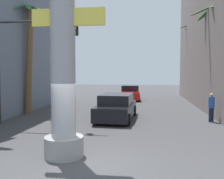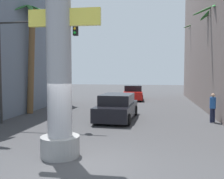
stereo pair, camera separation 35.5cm
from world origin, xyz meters
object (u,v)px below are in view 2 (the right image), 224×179
object	(u,v)px
neon_sign_pole	(59,40)
traffic_light_mast	(27,51)
car_lead	(117,107)
car_far	(133,93)
palm_tree_mid_right	(216,43)
palm_tree_far_right	(196,55)
palm_tree_mid_left	(31,47)
pedestrian_mid_right	(213,106)
street_lamp	(223,39)

from	to	relation	value
neon_sign_pole	traffic_light_mast	size ratio (longest dim) A/B	1.60
car_lead	car_far	bearing A→B (deg)	90.14
car_far	palm_tree_mid_right	distance (m)	11.34
car_far	palm_tree_far_right	xyz separation A→B (m)	(6.69, 1.52, 4.12)
palm_tree_mid_left	palm_tree_mid_right	size ratio (longest dim) A/B	1.00
car_far	palm_tree_far_right	bearing A→B (deg)	12.82
palm_tree_mid_left	pedestrian_mid_right	xyz separation A→B (m)	(11.98, -1.45, -3.69)
car_lead	pedestrian_mid_right	size ratio (longest dim) A/B	2.92
palm_tree_mid_right	pedestrian_mid_right	bearing A→B (deg)	-104.12
traffic_light_mast	car_far	distance (m)	15.07
traffic_light_mast	car_far	size ratio (longest dim) A/B	1.20
car_lead	palm_tree_far_right	bearing A→B (deg)	63.01
street_lamp	palm_tree_mid_right	distance (m)	4.11
traffic_light_mast	car_lead	bearing A→B (deg)	27.36
pedestrian_mid_right	car_lead	bearing A→B (deg)	179.14
palm_tree_far_right	pedestrian_mid_right	xyz separation A→B (m)	(-1.07, -13.16, -3.87)
neon_sign_pole	palm_tree_mid_right	world-z (taller)	neon_sign_pole
car_far	palm_tree_mid_left	distance (m)	12.64
palm_tree_mid_left	palm_tree_mid_right	distance (m)	12.95
car_far	palm_tree_mid_right	size ratio (longest dim) A/B	0.62
car_far	palm_tree_mid_left	bearing A→B (deg)	-121.95
palm_tree_far_right	pedestrian_mid_right	bearing A→B (deg)	-94.64
car_lead	pedestrian_mid_right	xyz separation A→B (m)	(5.59, -0.08, 0.24)
palm_tree_mid_left	palm_tree_mid_right	bearing A→B (deg)	8.25
street_lamp	palm_tree_mid_left	bearing A→B (deg)	169.76
car_far	palm_tree_mid_left	xyz separation A→B (m)	(-6.36, -10.20, 3.93)
traffic_light_mast	palm_tree_mid_left	bearing A→B (deg)	114.98
palm_tree_mid_right	traffic_light_mast	bearing A→B (deg)	-153.07
palm_tree_far_right	pedestrian_mid_right	world-z (taller)	palm_tree_far_right
palm_tree_mid_left	traffic_light_mast	bearing A→B (deg)	-65.02
traffic_light_mast	pedestrian_mid_right	world-z (taller)	traffic_light_mast
street_lamp	palm_tree_mid_left	distance (m)	12.45
street_lamp	car_lead	world-z (taller)	street_lamp
palm_tree_far_right	pedestrian_mid_right	size ratio (longest dim) A/B	4.89
street_lamp	traffic_light_mast	bearing A→B (deg)	-171.61
neon_sign_pole	street_lamp	bearing A→B (deg)	43.32
palm_tree_far_right	palm_tree_mid_left	world-z (taller)	palm_tree_far_right
street_lamp	palm_tree_mid_right	xyz separation A→B (m)	(0.56, 4.07, 0.24)
palm_tree_far_right	palm_tree_mid_right	bearing A→B (deg)	-91.39
car_lead	palm_tree_mid_right	xyz separation A→B (m)	(6.42, 3.22, 4.18)
car_lead	palm_tree_mid_left	size ratio (longest dim) A/B	0.64
palm_tree_mid_right	car_lead	bearing A→B (deg)	-153.38
neon_sign_pole	car_far	world-z (taller)	neon_sign_pole
street_lamp	traffic_light_mast	size ratio (longest dim) A/B	1.37
car_far	pedestrian_mid_right	xyz separation A→B (m)	(5.62, -11.64, 0.24)
street_lamp	pedestrian_mid_right	bearing A→B (deg)	109.51
traffic_light_mast	car_lead	distance (m)	6.19
street_lamp	neon_sign_pole	bearing A→B (deg)	-136.68
neon_sign_pole	pedestrian_mid_right	size ratio (longest dim) A/B	5.44
palm_tree_mid_right	car_far	bearing A→B (deg)	127.72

